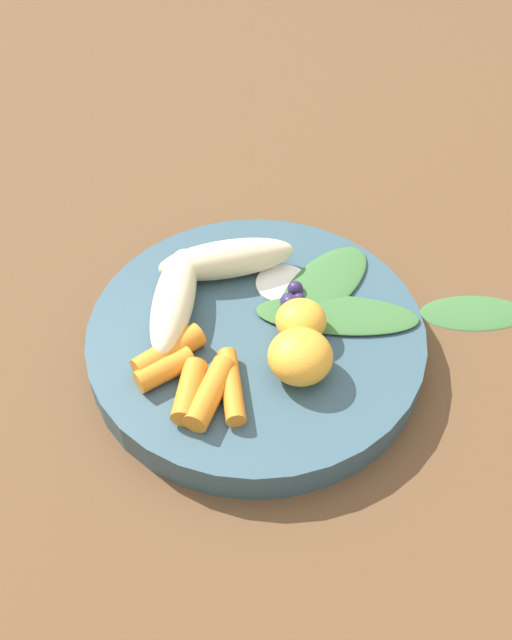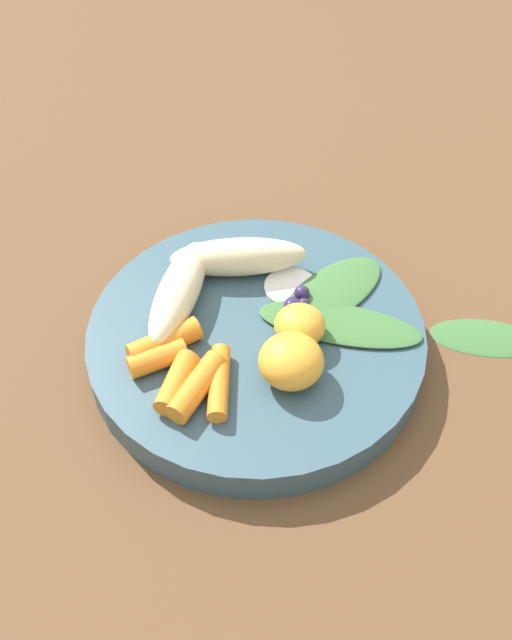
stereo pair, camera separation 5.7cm
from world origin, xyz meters
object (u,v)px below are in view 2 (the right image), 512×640
(bowl, at_px, (256,340))
(banana_peeled_left, at_px, (179,291))
(banana_peeled_right, at_px, (238,257))
(orange_segment_near, at_px, (300,325))
(kale_leaf_stray, at_px, (486,336))

(bowl, bearing_deg, banana_peeled_left, 155.51)
(banana_peeled_left, height_order, banana_peeled_right, same)
(bowl, height_order, banana_peeled_right, banana_peeled_right)
(bowl, xyz_separation_m, orange_segment_near, (0.03, -0.01, 0.03))
(banana_peeled_left, distance_m, orange_segment_near, 0.11)
(banana_peeled_left, bearing_deg, banana_peeled_right, 144.06)
(banana_peeled_left, distance_m, banana_peeled_right, 0.06)
(banana_peeled_right, distance_m, orange_segment_near, 0.09)
(bowl, xyz_separation_m, banana_peeled_right, (-0.01, 0.07, 0.03))
(banana_peeled_right, xyz_separation_m, orange_segment_near, (0.05, -0.08, -0.00))
(banana_peeled_left, bearing_deg, orange_segment_near, 82.91)
(bowl, distance_m, kale_leaf_stray, 0.20)
(kale_leaf_stray, bearing_deg, orange_segment_near, -164.09)
(banana_peeled_right, height_order, orange_segment_near, banana_peeled_right)
(banana_peeled_right, xyz_separation_m, kale_leaf_stray, (0.21, -0.06, -0.04))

